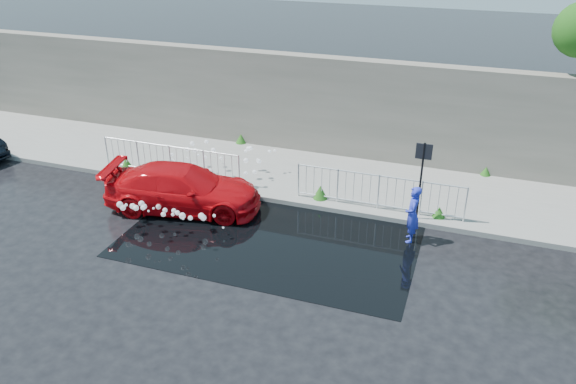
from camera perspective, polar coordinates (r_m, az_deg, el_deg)
name	(u,v)px	position (r m, az deg, el deg)	size (l,w,h in m)	color
ground	(241,251)	(15.14, -4.77, -6.02)	(90.00, 90.00, 0.00)	black
pavement	(300,175)	(19.21, 1.18, 1.76)	(30.00, 4.00, 0.15)	gray
curb	(280,200)	(17.51, -0.86, -0.82)	(30.00, 0.25, 0.16)	gray
retaining_wall	(319,105)	(20.51, 3.17, 8.84)	(30.00, 0.60, 3.50)	#625D52
puddle	(272,236)	(15.76, -1.64, -4.50)	(8.00, 5.00, 0.01)	black
sign_post	(422,169)	(16.07, 13.45, 2.29)	(0.45, 0.06, 2.50)	black
railing_left	(170,160)	(19.12, -11.86, 3.22)	(5.05, 0.05, 1.10)	silver
railing_right	(378,191)	(16.84, 9.18, 0.14)	(5.05, 0.05, 1.10)	silver
weeds	(287,173)	(18.70, -0.13, 1.92)	(12.17, 3.93, 0.44)	#1F4512
water_spray	(192,181)	(17.61, -9.71, 1.08)	(3.55, 5.26, 1.00)	white
red_car	(183,189)	(17.17, -10.61, 0.35)	(1.90, 4.68, 1.36)	#BE070D
person	(412,214)	(15.53, 12.52, -2.24)	(0.59, 0.39, 1.63)	#2632C1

